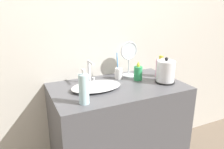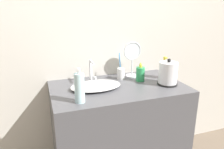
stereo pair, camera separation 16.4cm
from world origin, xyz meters
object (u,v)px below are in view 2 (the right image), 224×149
object	(u,v)px
lotion_bottle	(164,69)
mouthwash_bottle	(80,88)
toothbrush_cup	(121,73)
faucet	(92,70)
shampoo_bottle	(140,74)
electric_kettle	(168,74)
vanity_mirror	(132,58)

from	to	relation	value
lotion_bottle	mouthwash_bottle	distance (m)	0.81
toothbrush_cup	mouthwash_bottle	xyz separation A→B (m)	(-0.42, -0.35, 0.05)
toothbrush_cup	mouthwash_bottle	bearing A→B (deg)	-140.29
faucet	shampoo_bottle	world-z (taller)	faucet
electric_kettle	shampoo_bottle	world-z (taller)	electric_kettle
shampoo_bottle	electric_kettle	bearing A→B (deg)	-41.53
electric_kettle	mouthwash_bottle	xyz separation A→B (m)	(-0.72, -0.10, 0.01)
vanity_mirror	mouthwash_bottle	bearing A→B (deg)	-144.51
toothbrush_cup	mouthwash_bottle	world-z (taller)	mouthwash_bottle
faucet	toothbrush_cup	xyz separation A→B (m)	(0.25, 0.00, -0.05)
vanity_mirror	lotion_bottle	bearing A→B (deg)	-28.30
lotion_bottle	electric_kettle	bearing A→B (deg)	-110.27
faucet	lotion_bottle	distance (m)	0.62
lotion_bottle	mouthwash_bottle	world-z (taller)	mouthwash_bottle
shampoo_bottle	mouthwash_bottle	size ratio (longest dim) A/B	0.69
toothbrush_cup	shampoo_bottle	size ratio (longest dim) A/B	1.42
electric_kettle	lotion_bottle	xyz separation A→B (m)	(0.06, 0.15, -0.01)
lotion_bottle	vanity_mirror	distance (m)	0.29
electric_kettle	vanity_mirror	xyz separation A→B (m)	(-0.18, 0.28, 0.08)
electric_kettle	vanity_mirror	world-z (taller)	vanity_mirror
shampoo_bottle	vanity_mirror	world-z (taller)	vanity_mirror
vanity_mirror	faucet	bearing A→B (deg)	-174.16
electric_kettle	toothbrush_cup	size ratio (longest dim) A/B	0.93
electric_kettle	toothbrush_cup	world-z (taller)	toothbrush_cup
mouthwash_bottle	vanity_mirror	size ratio (longest dim) A/B	0.75
faucet	lotion_bottle	size ratio (longest dim) A/B	1.00
electric_kettle	toothbrush_cup	bearing A→B (deg)	140.75
shampoo_bottle	faucet	bearing A→B (deg)	166.46
electric_kettle	toothbrush_cup	xyz separation A→B (m)	(-0.30, 0.24, -0.04)
electric_kettle	lotion_bottle	distance (m)	0.16
lotion_bottle	vanity_mirror	xyz separation A→B (m)	(-0.24, 0.13, 0.09)
mouthwash_bottle	vanity_mirror	bearing A→B (deg)	35.49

